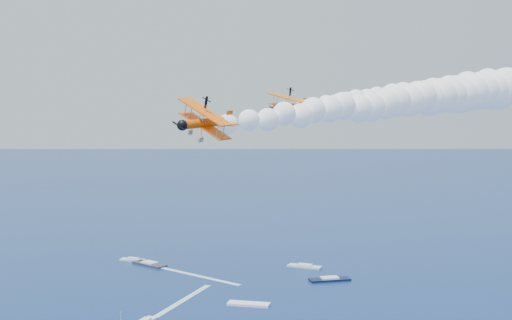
{
  "coord_description": "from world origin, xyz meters",
  "views": [
    {
      "loc": [
        -1.22,
        -68.76,
        58.34
      ],
      "look_at": [
        1.53,
        17.8,
        51.85
      ],
      "focal_mm": 47.45,
      "sensor_mm": 36.0,
      "label": 1
    }
  ],
  "objects": [
    {
      "name": "biplane_lead",
      "position": [
        7.23,
        32.59,
        58.76
      ],
      "size": [
        10.75,
        11.16,
        6.71
      ],
      "primitive_type": null,
      "rotation": [
        -0.22,
        0.07,
        3.88
      ],
      "color": "#FF6905"
    },
    {
      "name": "biplane_trail",
      "position": [
        -4.18,
        3.01,
        56.93
      ],
      "size": [
        11.08,
        11.57,
        7.78
      ],
      "primitive_type": null,
      "rotation": [
        -0.37,
        0.07,
        3.81
      ],
      "color": "#FD5805"
    },
    {
      "name": "smoke_trail_lead",
      "position": [
        30.7,
        53.75,
        61.18
      ],
      "size": [
        65.95,
        65.65,
        11.04
      ],
      "primitive_type": null,
      "rotation": [
        0.0,
        0.0,
        3.88
      ],
      "color": "white"
    },
    {
      "name": "smoke_trail_trail",
      "position": [
        20.59,
        22.62,
        59.35
      ],
      "size": [
        65.91,
        64.38,
        11.04
      ],
      "primitive_type": null,
      "rotation": [
        0.0,
        0.0,
        3.81
      ],
      "color": "white"
    },
    {
      "name": "spectator_boats",
      "position": [
        -0.52,
        114.72,
        0.35
      ],
      "size": [
        224.07,
        167.87,
        0.7
      ],
      "color": "white",
      "rests_on": "ground"
    },
    {
      "name": "boat_wakes",
      "position": [
        23.69,
        140.83,
        0.03
      ],
      "size": [
        137.51,
        73.52,
        0.04
      ],
      "color": "white",
      "rests_on": "ground"
    }
  ]
}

